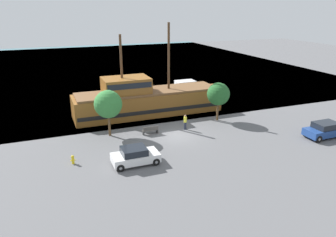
{
  "coord_description": "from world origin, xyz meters",
  "views": [
    {
      "loc": [
        -12.22,
        -28.51,
        12.55
      ],
      "look_at": [
        -0.25,
        2.0,
        1.2
      ],
      "focal_mm": 35.0,
      "sensor_mm": 36.0,
      "label": 1
    }
  ],
  "objects_px": {
    "pirate_ship": "(147,100)",
    "parked_car_curb_front": "(326,130)",
    "parked_car_curb_mid": "(135,156)",
    "bench_promenade_east": "(150,130)",
    "fire_hydrant": "(73,159)",
    "moored_boat_dockside": "(188,88)",
    "pedestrian_walking_near": "(185,122)"
  },
  "relations": [
    {
      "from": "parked_car_curb_front",
      "to": "fire_hydrant",
      "type": "relative_size",
      "value": 5.91
    },
    {
      "from": "pirate_ship",
      "to": "fire_hydrant",
      "type": "xyz_separation_m",
      "value": [
        -9.92,
        -10.59,
        -1.33
      ]
    },
    {
      "from": "moored_boat_dockside",
      "to": "parked_car_curb_front",
      "type": "distance_m",
      "value": 22.22
    },
    {
      "from": "fire_hydrant",
      "to": "bench_promenade_east",
      "type": "bearing_deg",
      "value": 26.01
    },
    {
      "from": "pirate_ship",
      "to": "moored_boat_dockside",
      "type": "xyz_separation_m",
      "value": [
        9.07,
        7.8,
        -1.1
      ]
    },
    {
      "from": "moored_boat_dockside",
      "to": "bench_promenade_east",
      "type": "xyz_separation_m",
      "value": [
        -10.83,
        -14.42,
        -0.22
      ]
    },
    {
      "from": "moored_boat_dockside",
      "to": "bench_promenade_east",
      "type": "height_order",
      "value": "moored_boat_dockside"
    },
    {
      "from": "fire_hydrant",
      "to": "pedestrian_walking_near",
      "type": "relative_size",
      "value": 0.47
    },
    {
      "from": "pirate_ship",
      "to": "bench_promenade_east",
      "type": "bearing_deg",
      "value": -104.85
    },
    {
      "from": "pirate_ship",
      "to": "moored_boat_dockside",
      "type": "height_order",
      "value": "pirate_ship"
    },
    {
      "from": "moored_boat_dockside",
      "to": "pirate_ship",
      "type": "bearing_deg",
      "value": -139.3
    },
    {
      "from": "parked_car_curb_mid",
      "to": "bench_promenade_east",
      "type": "xyz_separation_m",
      "value": [
        3.32,
        5.9,
        -0.29
      ]
    },
    {
      "from": "pirate_ship",
      "to": "parked_car_curb_front",
      "type": "xyz_separation_m",
      "value": [
        14.39,
        -13.77,
        -0.97
      ]
    },
    {
      "from": "fire_hydrant",
      "to": "bench_promenade_east",
      "type": "height_order",
      "value": "bench_promenade_east"
    },
    {
      "from": "moored_boat_dockside",
      "to": "fire_hydrant",
      "type": "relative_size",
      "value": 9.38
    },
    {
      "from": "fire_hydrant",
      "to": "parked_car_curb_mid",
      "type": "bearing_deg",
      "value": -21.63
    },
    {
      "from": "pirate_ship",
      "to": "parked_car_curb_front",
      "type": "distance_m",
      "value": 19.94
    },
    {
      "from": "pirate_ship",
      "to": "parked_car_curb_mid",
      "type": "distance_m",
      "value": 13.54
    },
    {
      "from": "parked_car_curb_mid",
      "to": "bench_promenade_east",
      "type": "bearing_deg",
      "value": 60.64
    },
    {
      "from": "moored_boat_dockside",
      "to": "pedestrian_walking_near",
      "type": "height_order",
      "value": "moored_boat_dockside"
    },
    {
      "from": "bench_promenade_east",
      "to": "pedestrian_walking_near",
      "type": "relative_size",
      "value": 1.0
    },
    {
      "from": "bench_promenade_east",
      "to": "pedestrian_walking_near",
      "type": "bearing_deg",
      "value": -1.03
    },
    {
      "from": "pedestrian_walking_near",
      "to": "parked_car_curb_front",
      "type": "bearing_deg",
      "value": -30.02
    },
    {
      "from": "moored_boat_dockside",
      "to": "fire_hydrant",
      "type": "xyz_separation_m",
      "value": [
        -18.99,
        -18.4,
        -0.24
      ]
    },
    {
      "from": "moored_boat_dockside",
      "to": "parked_car_curb_mid",
      "type": "relative_size",
      "value": 1.85
    },
    {
      "from": "pirate_ship",
      "to": "bench_promenade_east",
      "type": "distance_m",
      "value": 6.97
    },
    {
      "from": "fire_hydrant",
      "to": "bench_promenade_east",
      "type": "xyz_separation_m",
      "value": [
        8.16,
        3.98,
        0.02
      ]
    },
    {
      "from": "pirate_ship",
      "to": "moored_boat_dockside",
      "type": "bearing_deg",
      "value": 40.7
    },
    {
      "from": "bench_promenade_east",
      "to": "pirate_ship",
      "type": "bearing_deg",
      "value": 75.15
    },
    {
      "from": "parked_car_curb_front",
      "to": "fire_hydrant",
      "type": "bearing_deg",
      "value": 172.55
    },
    {
      "from": "parked_car_curb_front",
      "to": "fire_hydrant",
      "type": "distance_m",
      "value": 24.52
    },
    {
      "from": "parked_car_curb_front",
      "to": "bench_promenade_east",
      "type": "distance_m",
      "value": 17.66
    }
  ]
}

